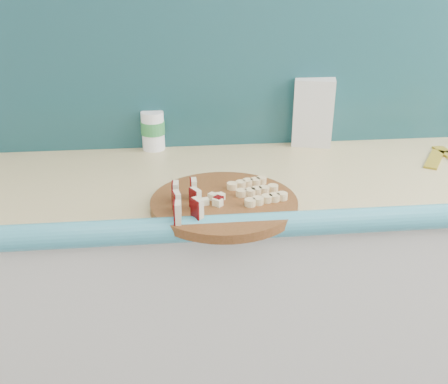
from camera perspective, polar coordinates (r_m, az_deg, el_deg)
name	(u,v)px	position (r m, az deg, el deg)	size (l,w,h in m)	color
kitchen_counter	(325,300)	(1.71, 11.42, -12.04)	(2.20, 0.63, 0.91)	beige
backsplash	(317,67)	(1.68, 10.56, 13.87)	(2.20, 0.02, 0.50)	teal
cutting_board	(224,204)	(1.23, 0.00, -1.33)	(0.36, 0.36, 0.02)	#4D2C10
apple_wedges	(186,200)	(1.17, -4.39, -0.95)	(0.07, 0.16, 0.05)	beige
apple_chunks	(215,198)	(1.21, -0.99, -0.65)	(0.05, 0.06, 0.02)	beige
banana_slices	(256,191)	(1.26, 3.73, 0.16)	(0.14, 0.16, 0.02)	#DFC388
flour_bag	(313,112)	(1.69, 10.15, 9.00)	(0.13, 0.09, 0.22)	silver
canister	(153,130)	(1.63, -8.12, 7.03)	(0.08, 0.08, 0.12)	white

